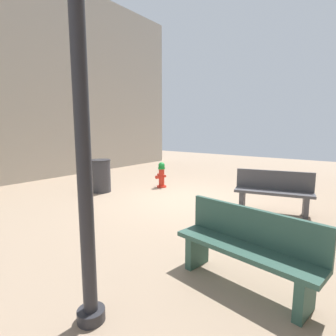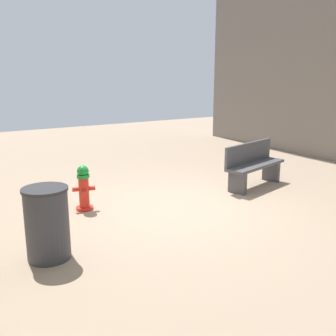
{
  "view_description": "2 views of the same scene",
  "coord_description": "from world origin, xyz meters",
  "views": [
    {
      "loc": [
        -3.83,
        5.9,
        1.94
      ],
      "look_at": [
        0.59,
        0.03,
        0.81
      ],
      "focal_mm": 28.55,
      "sensor_mm": 36.0,
      "label": 1
    },
    {
      "loc": [
        3.71,
        5.73,
        2.42
      ],
      "look_at": [
        0.24,
        0.11,
        0.8
      ],
      "focal_mm": 41.85,
      "sensor_mm": 36.0,
      "label": 2
    }
  ],
  "objects": [
    {
      "name": "ground_plane",
      "position": [
        0.0,
        0.0,
        0.0
      ],
      "size": [
        23.4,
        23.4,
        0.0
      ],
      "primitive_type": "plane",
      "color": "tan"
    },
    {
      "name": "trash_bin",
      "position": [
        2.53,
        0.8,
        0.49
      ],
      "size": [
        0.6,
        0.6,
        0.98
      ],
      "color": "#38383D",
      "rests_on": "ground_plane"
    },
    {
      "name": "fire_hydrant",
      "position": [
        1.47,
        -0.78,
        0.41
      ],
      "size": [
        0.41,
        0.38,
        0.82
      ],
      "color": "red",
      "rests_on": "ground_plane"
    },
    {
      "name": "bench_near",
      "position": [
        -2.18,
        -0.3,
        0.5
      ],
      "size": [
        1.74,
        0.84,
        0.95
      ],
      "color": "#4C4C51",
      "rests_on": "ground_plane"
    }
  ]
}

